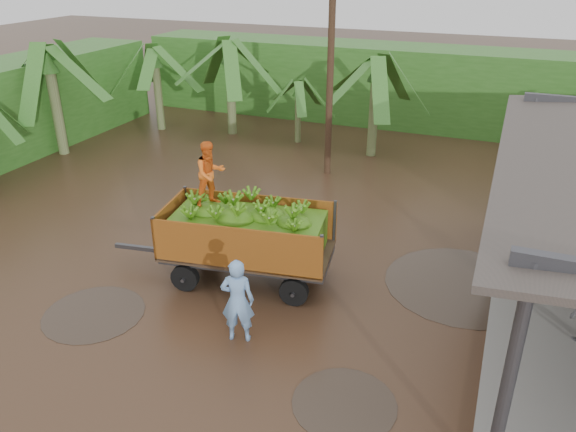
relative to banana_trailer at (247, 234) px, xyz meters
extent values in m
plane|color=black|center=(0.82, -0.36, -1.27)|extent=(100.00, 100.00, 0.00)
cube|color=#2D661E|center=(-1.18, 15.64, 0.53)|extent=(22.00, 3.00, 3.60)
cube|color=#47474C|center=(-2.80, -0.43, -0.77)|extent=(1.63, 0.35, 0.11)
imported|color=orange|center=(-0.94, 0.02, 1.44)|extent=(0.94, 0.98, 1.60)
imported|color=#78A4DB|center=(0.89, -2.29, -0.30)|extent=(0.81, 0.65, 1.93)
cylinder|color=#47301E|center=(-0.50, 7.91, 2.41)|extent=(0.24, 0.24, 7.36)
camera|label=1|loc=(5.52, -10.99, 6.30)|focal=35.00mm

